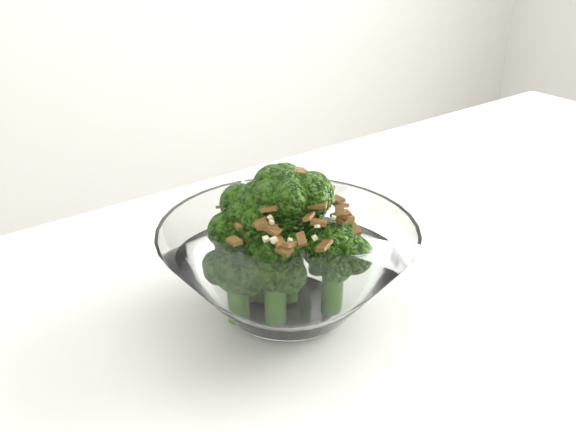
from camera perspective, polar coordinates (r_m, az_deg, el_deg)
name	(u,v)px	position (r m, az deg, el deg)	size (l,w,h in m)	color
table	(509,399)	(0.57, 19.04, -15.13)	(1.34, 1.04, 0.75)	white
broccoli_dish	(286,260)	(0.50, -0.15, -3.89)	(0.20, 0.20, 0.12)	white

